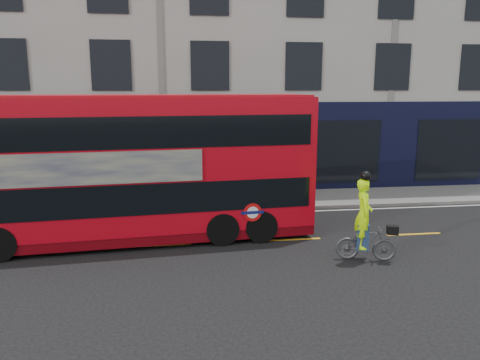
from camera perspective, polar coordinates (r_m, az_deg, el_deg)
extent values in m
plane|color=black|center=(12.83, -9.84, -10.04)|extent=(120.00, 120.00, 0.00)
cube|color=gray|center=(19.02, -9.18, -2.79)|extent=(60.00, 3.00, 0.12)
cube|color=slate|center=(17.57, -9.30, -3.95)|extent=(60.00, 0.12, 0.13)
cube|color=#AEACA4|center=(25.13, -9.39, 17.66)|extent=(50.00, 10.00, 15.00)
cube|color=black|center=(20.12, -9.26, 3.59)|extent=(50.00, 0.08, 4.00)
cube|color=silver|center=(17.29, -9.31, -4.41)|extent=(58.00, 0.10, 0.01)
cube|color=red|center=(14.40, -13.16, 2.04)|extent=(11.04, 3.39, 3.90)
cube|color=#5F030A|center=(14.87, -12.80, -5.96)|extent=(11.03, 3.34, 0.30)
cube|color=black|center=(14.56, -13.01, -1.31)|extent=(10.61, 3.39, 0.89)
cube|color=black|center=(14.28, -13.34, 6.06)|extent=(10.61, 3.39, 0.89)
cube|color=#9E0B16|center=(14.23, -13.51, 9.90)|extent=(10.81, 3.28, 0.08)
cube|color=black|center=(15.49, 7.58, -0.38)|extent=(0.23, 2.22, 0.89)
cube|color=black|center=(15.22, 7.77, 6.56)|extent=(0.23, 2.22, 0.89)
cube|color=tan|center=(13.19, -17.49, 1.32)|extent=(5.91, 0.55, 0.89)
cylinder|color=red|center=(13.86, 1.55, -3.97)|extent=(0.55, 0.07, 0.55)
cylinder|color=white|center=(13.85, 1.56, -3.98)|extent=(0.36, 0.05, 0.36)
cube|color=#0C1459|center=(13.85, 1.56, -3.98)|extent=(0.69, 0.08, 0.09)
cylinder|color=black|center=(15.24, 1.46, -4.48)|extent=(1.20, 2.59, 0.99)
cylinder|color=black|center=(15.00, -2.95, -4.75)|extent=(1.20, 2.59, 0.99)
cylinder|color=black|center=(15.27, -26.35, -5.65)|extent=(1.20, 2.59, 0.99)
imported|color=#4B4D50|center=(13.19, 15.10, -7.45)|extent=(1.66, 0.87, 0.96)
imported|color=#B9FE04|center=(12.95, 14.83, -3.99)|extent=(0.62, 0.78, 1.88)
cube|color=black|center=(13.17, 18.11, -5.81)|extent=(0.34, 0.30, 0.23)
cube|color=navy|center=(13.12, 14.69, -6.66)|extent=(0.41, 0.46, 0.72)
sphere|color=black|center=(12.72, 15.06, 0.47)|extent=(0.27, 0.27, 0.27)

